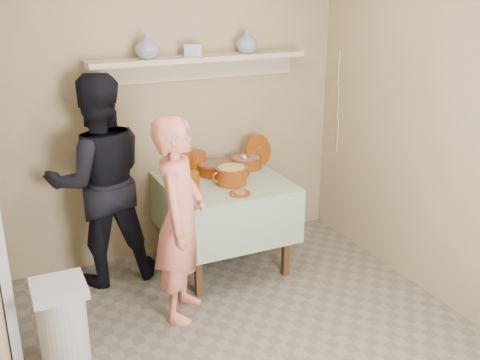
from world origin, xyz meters
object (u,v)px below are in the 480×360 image
person_helper (99,181)px  serving_table (223,194)px  trash_bin (63,323)px  cazuela_rice (231,174)px  person_cook (180,220)px

person_helper → serving_table: size_ratio=1.71×
serving_table → trash_bin: bearing=-151.9°
serving_table → trash_bin: size_ratio=1.74×
trash_bin → cazuela_rice: bearing=24.3°
cazuela_rice → trash_bin: (-1.45, -0.65, -0.56)m
person_cook → person_helper: (-0.39, 0.75, 0.10)m
cazuela_rice → trash_bin: 1.69m
person_cook → serving_table: size_ratio=1.51×
person_helper → trash_bin: person_helper is taller
serving_table → trash_bin: (-1.43, -0.76, -0.36)m
person_cook → trash_bin: (-0.87, -0.22, -0.45)m
person_cook → serving_table: (0.56, 0.54, -0.09)m
person_helper → trash_bin: size_ratio=2.97×
person_cook → serving_table: person_cook is taller
cazuela_rice → person_helper: bearing=162.1°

